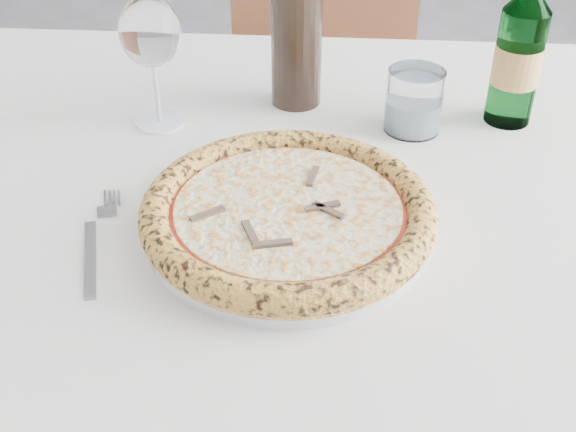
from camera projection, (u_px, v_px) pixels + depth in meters
name	position (u px, v px, depth m)	size (l,w,h in m)	color
dining_table	(288.00, 234.00, 0.93)	(1.64, 1.03, 0.76)	brown
chair_far	(321.00, 75.00, 1.65)	(0.47, 0.47, 0.93)	brown
plate	(288.00, 224.00, 0.79)	(0.31, 0.31, 0.02)	white
pizza	(288.00, 211.00, 0.78)	(0.32, 0.32, 0.03)	#ECB556
fork	(96.00, 242.00, 0.78)	(0.04, 0.18, 0.00)	gray
wine_glass	(150.00, 35.00, 0.92)	(0.08, 0.08, 0.18)	white
tumbler	(414.00, 105.00, 0.96)	(0.08, 0.08, 0.09)	white
beer_bottle	(519.00, 54.00, 0.95)	(0.06, 0.06, 0.24)	#317140
wine_bottle	(297.00, 19.00, 0.98)	(0.07, 0.07, 0.29)	black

